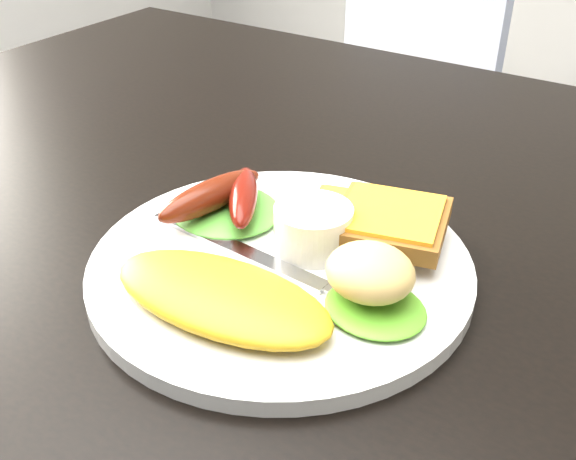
# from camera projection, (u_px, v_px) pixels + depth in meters

# --- Properties ---
(dining_table) EXTENTS (1.20, 0.80, 0.04)m
(dining_table) POSITION_uv_depth(u_px,v_px,m) (338.00, 216.00, 0.60)
(dining_table) COLOR black
(dining_table) RESTS_ON ground
(dining_chair) EXTENTS (0.42, 0.42, 0.05)m
(dining_chair) POSITION_uv_depth(u_px,v_px,m) (379.00, 135.00, 1.43)
(dining_chair) COLOR #A97251
(dining_chair) RESTS_ON ground
(plate) EXTENTS (0.28, 0.28, 0.01)m
(plate) POSITION_uv_depth(u_px,v_px,m) (281.00, 266.00, 0.49)
(plate) COLOR white
(plate) RESTS_ON dining_table
(lettuce_left) EXTENTS (0.10, 0.10, 0.01)m
(lettuce_left) POSITION_uv_depth(u_px,v_px,m) (225.00, 210.00, 0.54)
(lettuce_left) COLOR #3B9B1D
(lettuce_left) RESTS_ON plate
(lettuce_right) EXTENTS (0.08, 0.07, 0.01)m
(lettuce_right) POSITION_uv_depth(u_px,v_px,m) (375.00, 308.00, 0.44)
(lettuce_right) COLOR green
(lettuce_right) RESTS_ON plate
(omelette) EXTENTS (0.16, 0.08, 0.02)m
(omelette) POSITION_uv_depth(u_px,v_px,m) (221.00, 296.00, 0.44)
(omelette) COLOR yellow
(omelette) RESTS_ON plate
(sausage_a) EXTENTS (0.04, 0.10, 0.03)m
(sausage_a) POSITION_uv_depth(u_px,v_px,m) (211.00, 195.00, 0.53)
(sausage_a) COLOR #661D07
(sausage_a) RESTS_ON lettuce_left
(sausage_b) EXTENTS (0.07, 0.09, 0.02)m
(sausage_b) POSITION_uv_depth(u_px,v_px,m) (243.00, 196.00, 0.53)
(sausage_b) COLOR maroon
(sausage_b) RESTS_ON lettuce_left
(ramekin) EXTENTS (0.07, 0.07, 0.03)m
(ramekin) POSITION_uv_depth(u_px,v_px,m) (313.00, 228.00, 0.49)
(ramekin) COLOR white
(ramekin) RESTS_ON plate
(toast_a) EXTENTS (0.09, 0.09, 0.01)m
(toast_a) POSITION_uv_depth(u_px,v_px,m) (356.00, 221.00, 0.52)
(toast_a) COLOR brown
(toast_a) RESTS_ON plate
(toast_b) EXTENTS (0.10, 0.10, 0.01)m
(toast_b) POSITION_uv_depth(u_px,v_px,m) (391.00, 222.00, 0.50)
(toast_b) COLOR brown
(toast_b) RESTS_ON toast_a
(potato_salad) EXTENTS (0.07, 0.07, 0.03)m
(potato_salad) POSITION_uv_depth(u_px,v_px,m) (370.00, 272.00, 0.44)
(potato_salad) COLOR beige
(potato_salad) RESTS_ON lettuce_right
(fork) EXTENTS (0.16, 0.03, 0.00)m
(fork) POSITION_uv_depth(u_px,v_px,m) (236.00, 248.00, 0.50)
(fork) COLOR #ADAFB7
(fork) RESTS_ON plate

